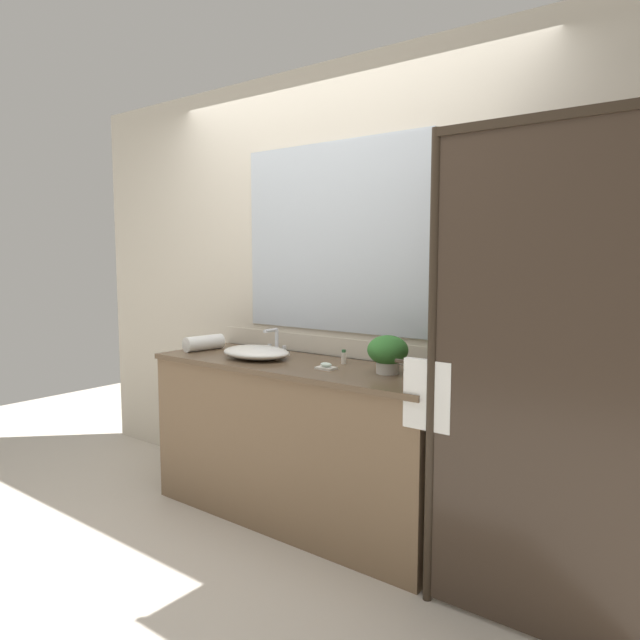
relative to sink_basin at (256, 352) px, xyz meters
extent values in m
plane|color=beige|center=(0.29, 0.03, -0.94)|extent=(8.00, 8.00, 0.00)
cube|color=beige|center=(0.29, 0.38, 0.36)|extent=(4.40, 0.05, 2.60)
cube|color=beige|center=(0.29, 0.35, 0.02)|extent=(1.80, 0.01, 0.11)
cube|color=silver|center=(0.29, 0.35, 0.66)|extent=(1.30, 0.01, 1.10)
cube|color=brown|center=(0.29, 0.04, -0.50)|extent=(1.80, 0.56, 0.87)
cube|color=brown|center=(0.29, 0.03, -0.05)|extent=(1.80, 0.58, 0.03)
cylinder|color=#2D2319|center=(1.24, -0.24, 0.06)|extent=(0.04, 0.04, 2.00)
cube|color=#2D2319|center=(1.74, -0.24, 1.04)|extent=(1.00, 0.04, 0.04)
cube|color=#382B21|center=(1.74, -0.24, 0.06)|extent=(0.96, 0.01, 1.96)
cube|color=#382B21|center=(1.24, 0.05, 0.06)|extent=(0.01, 0.57, 1.96)
cylinder|color=#2D2319|center=(1.22, -0.23, 0.10)|extent=(0.32, 0.02, 0.02)
cube|color=white|center=(1.22, -0.23, -0.03)|extent=(0.22, 0.04, 0.30)
ellipsoid|color=white|center=(0.00, 0.00, 0.00)|extent=(0.43, 0.31, 0.07)
cube|color=silver|center=(0.00, 0.18, -0.03)|extent=(0.17, 0.04, 0.02)
cylinder|color=silver|center=(0.00, 0.18, 0.05)|extent=(0.02, 0.02, 0.13)
cylinder|color=silver|center=(0.00, 0.13, 0.11)|extent=(0.02, 0.11, 0.02)
cylinder|color=silver|center=(-0.06, 0.18, 0.00)|extent=(0.02, 0.02, 0.04)
cylinder|color=silver|center=(0.06, 0.18, 0.00)|extent=(0.02, 0.02, 0.04)
cylinder|color=beige|center=(0.83, 0.09, -0.01)|extent=(0.11, 0.11, 0.06)
ellipsoid|color=#32712E|center=(0.83, 0.09, 0.08)|extent=(0.21, 0.21, 0.15)
cube|color=silver|center=(0.52, -0.01, -0.03)|extent=(0.10, 0.07, 0.01)
ellipsoid|color=silver|center=(0.52, -0.01, -0.01)|extent=(0.07, 0.04, 0.02)
cylinder|color=white|center=(0.73, 0.19, 0.00)|extent=(0.02, 0.02, 0.07)
cylinder|color=#9E895B|center=(0.73, 0.19, 0.05)|extent=(0.02, 0.02, 0.01)
cylinder|color=silver|center=(0.50, 0.17, 0.00)|extent=(0.03, 0.03, 0.06)
cylinder|color=#2D6638|center=(0.50, 0.17, 0.03)|extent=(0.02, 0.02, 0.01)
cylinder|color=white|center=(-0.47, 0.02, 0.01)|extent=(0.13, 0.27, 0.09)
camera|label=1|loc=(2.35, -2.44, 0.55)|focal=33.05mm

